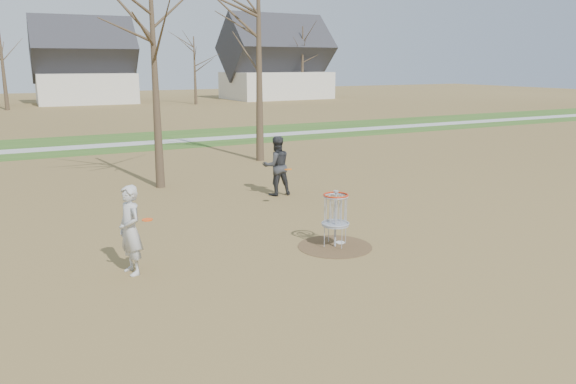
# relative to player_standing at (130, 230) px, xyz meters

# --- Properties ---
(ground) EXTENTS (160.00, 160.00, 0.00)m
(ground) POSITION_rel_player_standing_xyz_m (4.72, -0.47, -0.95)
(ground) COLOR brown
(ground) RESTS_ON ground
(green_band) EXTENTS (160.00, 8.00, 0.01)m
(green_band) POSITION_rel_player_standing_xyz_m (4.72, 20.53, -0.94)
(green_band) COLOR #2D5119
(green_band) RESTS_ON ground
(footpath) EXTENTS (160.00, 1.50, 0.01)m
(footpath) POSITION_rel_player_standing_xyz_m (4.72, 19.53, -0.93)
(footpath) COLOR #9E9E99
(footpath) RESTS_ON green_band
(dirt_circle) EXTENTS (1.80, 1.80, 0.01)m
(dirt_circle) POSITION_rel_player_standing_xyz_m (4.72, -0.47, -0.94)
(dirt_circle) COLOR #47331E
(dirt_circle) RESTS_ON ground
(player_standing) EXTENTS (0.60, 0.78, 1.89)m
(player_standing) POSITION_rel_player_standing_xyz_m (0.00, 0.00, 0.00)
(player_standing) COLOR #B7B7B7
(player_standing) RESTS_ON ground
(player_throwing) EXTENTS (1.03, 0.84, 1.99)m
(player_throwing) POSITION_rel_player_standing_xyz_m (5.87, 5.05, 0.05)
(player_throwing) COLOR #2D2E31
(player_throwing) RESTS_ON ground
(disc_grounded) EXTENTS (0.22, 0.22, 0.02)m
(disc_grounded) POSITION_rel_player_standing_xyz_m (4.97, -0.32, -0.93)
(disc_grounded) COLOR silver
(disc_grounded) RESTS_ON dirt_circle
(discs_in_play) EXTENTS (5.29, 3.74, 0.06)m
(discs_in_play) POSITION_rel_player_standing_xyz_m (2.96, 1.58, 0.26)
(discs_in_play) COLOR orange
(discs_in_play) RESTS_ON ground
(disc_golf_basket) EXTENTS (0.64, 0.64, 1.35)m
(disc_golf_basket) POSITION_rel_player_standing_xyz_m (4.72, -0.47, -0.03)
(disc_golf_basket) COLOR #9EA3AD
(disc_golf_basket) RESTS_ON ground
(bare_trees) EXTENTS (52.62, 44.98, 9.00)m
(bare_trees) POSITION_rel_player_standing_xyz_m (6.50, 35.32, 4.40)
(bare_trees) COLOR #382B1E
(bare_trees) RESTS_ON ground
(houses_row) EXTENTS (56.51, 10.01, 7.26)m
(houses_row) POSITION_rel_player_standing_xyz_m (9.04, 52.09, 2.58)
(houses_row) COLOR silver
(houses_row) RESTS_ON ground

